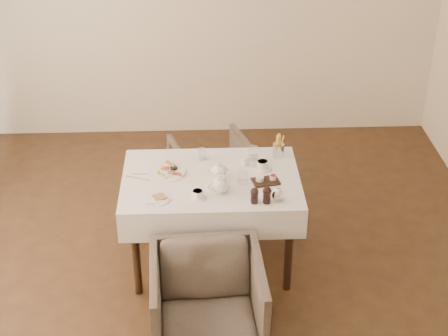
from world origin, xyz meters
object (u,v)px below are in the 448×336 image
table (211,192)px  breakfast_plate (167,171)px  armchair_near (208,305)px  armchair_far (212,171)px  teapot_centre (219,169)px

table → breakfast_plate: size_ratio=4.58×
armchair_near → armchair_far: bearing=84.6°
armchair_near → breakfast_plate: breakfast_plate is taller
breakfast_plate → teapot_centre: bearing=-20.2°
table → breakfast_plate: bearing=164.5°
armchair_far → breakfast_plate: bearing=48.1°
armchair_near → armchair_far: size_ratio=1.14×
armchair_near → teapot_centre: bearing=80.1°
table → teapot_centre: size_ratio=8.27×
table → armchair_far: (0.03, 0.86, -0.35)m
armchair_near → table: bearing=84.0°
teapot_centre → breakfast_plate: bearing=176.1°
armchair_far → breakfast_plate: (-0.35, -0.77, 0.47)m
breakfast_plate → armchair_near: bearing=-83.2°
table → breakfast_plate: 0.35m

